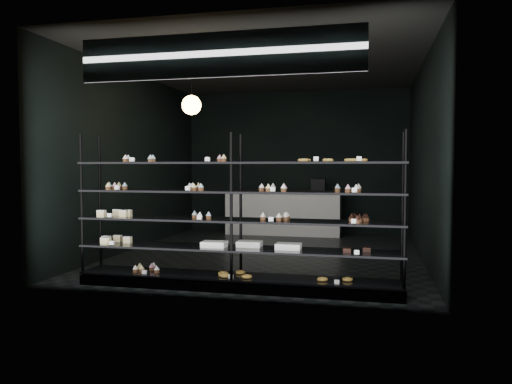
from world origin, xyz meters
TOP-DOWN VIEW (x-y plane):
  - room at (0.00, 0.00)m, footprint 5.01×6.01m
  - display_shelf at (0.06, -2.45)m, footprint 4.00×0.50m
  - signage at (0.00, -2.93)m, footprint 3.30×0.05m
  - pendant_lamp at (-1.02, -1.00)m, footprint 0.30×0.30m
  - service_counter at (-0.17, 2.50)m, footprint 2.60×0.65m

SIDE VIEW (x-z plane):
  - service_counter at x=-0.17m, z-range -0.11..1.12m
  - display_shelf at x=0.06m, z-range -0.33..1.58m
  - room at x=0.00m, z-range 0.00..3.20m
  - pendant_lamp at x=-1.02m, z-range 2.01..2.89m
  - signage at x=0.00m, z-range 2.50..3.00m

